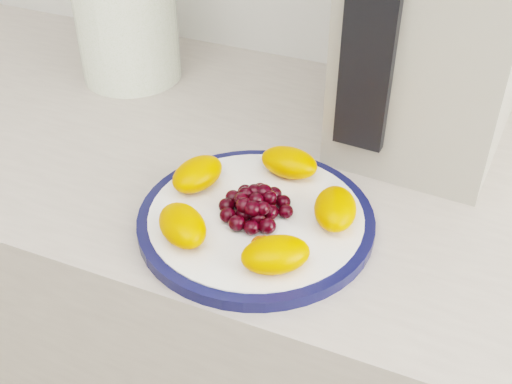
% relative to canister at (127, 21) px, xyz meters
% --- Properties ---
extents(counter, '(3.50, 0.60, 0.90)m').
position_rel_canister_xyz_m(counter, '(0.35, -0.13, -0.55)').
color(counter, '#B5A89B').
rests_on(counter, floor).
extents(cabinet_face, '(3.48, 0.58, 0.84)m').
position_rel_canister_xyz_m(cabinet_face, '(0.35, -0.13, -0.58)').
color(cabinet_face, '#8E6A4F').
rests_on(cabinet_face, floor).
extents(plate_rim, '(0.28, 0.28, 0.01)m').
position_rel_canister_xyz_m(plate_rim, '(0.35, -0.28, -0.09)').
color(plate_rim, '#0E123C').
rests_on(plate_rim, counter).
extents(plate_face, '(0.26, 0.26, 0.02)m').
position_rel_canister_xyz_m(plate_face, '(0.35, -0.28, -0.09)').
color(plate_face, white).
rests_on(plate_face, counter).
extents(canister, '(0.20, 0.20, 0.20)m').
position_rel_canister_xyz_m(canister, '(0.00, 0.00, 0.00)').
color(canister, '#4C7311').
rests_on(canister, counter).
extents(appliance_body, '(0.23, 0.31, 0.37)m').
position_rel_canister_xyz_m(appliance_body, '(0.49, 0.01, 0.09)').
color(appliance_body, '#A29C8D').
rests_on(appliance_body, counter).
extents(appliance_panel, '(0.06, 0.02, 0.27)m').
position_rel_canister_xyz_m(appliance_panel, '(0.43, -0.14, 0.09)').
color(appliance_panel, black).
rests_on(appliance_panel, appliance_body).
extents(fruit_plate, '(0.25, 0.24, 0.04)m').
position_rel_canister_xyz_m(fruit_plate, '(0.35, -0.28, -0.06)').
color(fruit_plate, '#EC6900').
rests_on(fruit_plate, plate_face).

